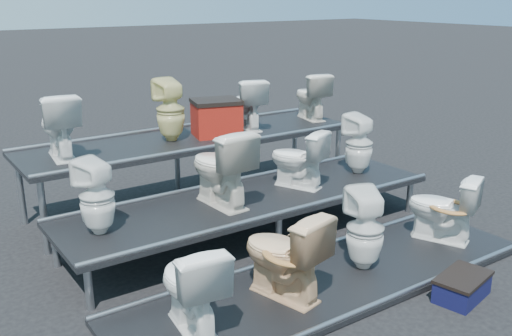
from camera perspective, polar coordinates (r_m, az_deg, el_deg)
ground at (r=6.32m, az=-0.36°, el=-6.83°), size 80.00×80.00×0.00m
tier_front at (r=5.39m, az=7.56°, el=-11.12°), size 4.20×1.20×0.06m
tier_mid at (r=6.23m, az=-0.37°, el=-4.90°), size 4.20×1.20×0.46m
tier_back at (r=7.21m, az=-6.17°, el=-0.20°), size 4.20×1.20×0.86m
toilet_0 at (r=4.46m, az=-6.52°, el=-11.60°), size 0.50×0.77×0.74m
toilet_1 at (r=4.87m, az=2.78°, el=-8.58°), size 0.61×0.86×0.79m
toilet_2 at (r=5.46m, az=10.86°, el=-5.99°), size 0.45×0.46×0.78m
toilet_3 at (r=6.27m, az=18.12°, el=-3.80°), size 0.65×0.80×0.72m
toilet_4 at (r=5.32m, az=-15.63°, el=-2.77°), size 0.42×0.42×0.70m
toilet_5 at (r=5.82m, az=-3.59°, el=0.08°), size 0.49×0.81×0.81m
toilet_6 at (r=6.39m, az=4.20°, el=0.94°), size 0.60×0.74×0.66m
toilet_7 at (r=6.99m, az=10.27°, el=2.42°), size 0.36×0.36×0.73m
toilet_8 at (r=6.44m, az=-19.10°, el=4.05°), size 0.47×0.73×0.71m
toilet_9 at (r=6.89m, az=-8.57°, el=5.77°), size 0.35×0.36×0.75m
toilet_10 at (r=7.44m, az=-0.76°, el=6.47°), size 0.55×0.73×0.66m
toilet_11 at (r=8.06m, az=5.52°, el=7.19°), size 0.49×0.70×0.65m
red_crate at (r=7.11m, az=-3.97°, el=4.87°), size 0.66×0.58×0.40m
step_stool at (r=5.40m, az=19.91°, el=-11.23°), size 0.58×0.42×0.19m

